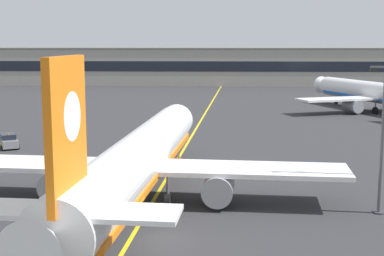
# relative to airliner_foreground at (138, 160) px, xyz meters

# --- Properties ---
(ground_plane) EXTENTS (400.00, 400.00, 0.00)m
(ground_plane) POSITION_rel_airliner_foreground_xyz_m (2.21, -7.97, -3.37)
(ground_plane) COLOR #2D2D30
(taxiway_centreline) EXTENTS (9.67, 179.77, 0.01)m
(taxiway_centreline) POSITION_rel_airliner_foreground_xyz_m (2.21, 22.03, -3.37)
(taxiway_centreline) COLOR yellow
(taxiway_centreline) RESTS_ON ground
(airliner_foreground) EXTENTS (32.26, 41.52, 11.65)m
(airliner_foreground) POSITION_rel_airliner_foreground_xyz_m (0.00, 0.00, 0.00)
(airliner_foreground) COLOR white
(airliner_foreground) RESTS_ON ground
(airliner_background) EXTENTS (30.30, 38.18, 11.17)m
(airliner_background) POSITION_rel_airliner_foreground_xyz_m (34.55, 56.63, -0.14)
(airliner_background) COLOR white
(airliner_background) RESTS_ON ground
(apron_lamp_post) EXTENTS (2.24, 0.90, 10.70)m
(apron_lamp_post) POSITION_rel_airliner_foreground_xyz_m (17.80, -1.87, 2.27)
(apron_lamp_post) COLOR #515156
(apron_lamp_post) RESTS_ON ground
(service_car_nearest) EXTENTS (3.61, 4.55, 1.79)m
(service_car_nearest) POSITION_rel_airliner_foreground_xyz_m (-18.41, 21.50, -2.60)
(service_car_nearest) COLOR slate
(service_car_nearest) RESTS_ON ground
(safety_cone_by_nose_gear) EXTENTS (0.44, 0.44, 0.55)m
(safety_cone_by_nose_gear) POSITION_rel_airliner_foreground_xyz_m (2.03, 15.95, -3.11)
(safety_cone_by_nose_gear) COLOR orange
(safety_cone_by_nose_gear) RESTS_ON ground
(terminal_building) EXTENTS (159.51, 12.40, 10.51)m
(terminal_building) POSITION_rel_airliner_foreground_xyz_m (6.44, 117.94, 1.89)
(terminal_building) COLOR #9E998E
(terminal_building) RESTS_ON ground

